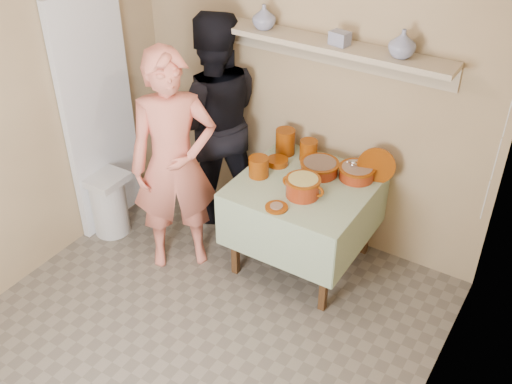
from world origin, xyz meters
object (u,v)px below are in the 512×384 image
Objects in this scene: person_helper at (213,121)px; serving_table at (305,196)px; trash_bin at (109,203)px; person_cook at (174,164)px; cazuela_rice at (303,185)px.

person_helper is 1.87× the size of serving_table.
serving_table is at bearing 17.49° from trash_bin.
serving_table is 1.74× the size of trash_bin.
person_cook is at bearing 3.30° from trash_bin.
person_helper reaches higher than serving_table.
person_cook is at bearing -161.75° from cazuela_rice.
person_cook is 1.82× the size of serving_table.
cazuela_rice is at bearing -69.67° from serving_table.
trash_bin is (-1.58, -0.50, -0.36)m from serving_table.
trash_bin is at bearing 141.04° from person_cook.
cazuela_rice is at bearing 11.84° from trash_bin.
person_helper reaches higher than person_cook.
serving_table is (0.98, -0.22, -0.27)m from person_helper.
trash_bin is at bearing -162.51° from serving_table.
cazuela_rice is at bearing 119.49° from person_helper.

